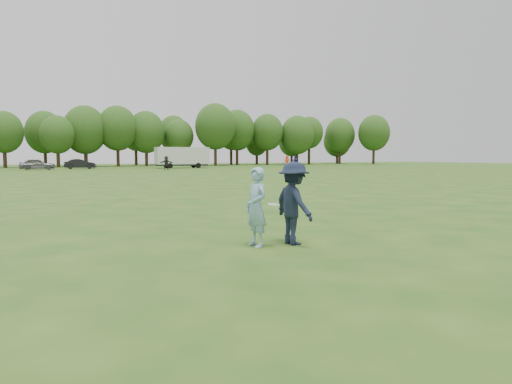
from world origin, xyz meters
TOP-DOWN VIEW (x-y plane):
  - ground at (0.00, 0.00)m, footprint 200.00×200.00m
  - thrower at (0.47, -0.22)m, footprint 0.48×0.67m
  - defender at (1.33, -0.35)m, footprint 0.78×1.24m
  - player_far_b at (28.06, 46.37)m, footprint 0.58×1.17m
  - player_far_c at (31.22, 54.44)m, footprint 1.11×1.09m
  - player_far_d at (10.82, 50.06)m, footprint 1.77×0.67m
  - car_e at (-4.57, 58.98)m, footprint 4.50×1.92m
  - car_f at (0.96, 61.00)m, footprint 4.40×1.72m
  - field_cone at (23.73, 43.08)m, footprint 0.28×0.28m
  - disc_in_play at (0.78, -0.44)m, footprint 0.29×0.29m
  - cargo_trailer at (15.56, 59.46)m, footprint 9.00×2.75m
  - treeline at (2.81, 76.90)m, footprint 130.35×18.39m

SIDE VIEW (x-z plane):
  - ground at x=0.00m, z-range 0.00..0.00m
  - field_cone at x=23.73m, z-range 0.00..0.30m
  - car_f at x=0.96m, z-range 0.00..1.43m
  - car_e at x=-4.57m, z-range 0.00..1.52m
  - thrower at x=0.47m, z-range 0.00..1.72m
  - defender at x=1.33m, z-range 0.00..1.83m
  - disc_in_play at x=0.78m, z-range 0.89..0.94m
  - player_far_d at x=10.82m, z-range 0.00..1.88m
  - player_far_b at x=28.06m, z-range 0.00..1.91m
  - player_far_c at x=31.22m, z-range 0.00..1.94m
  - cargo_trailer at x=15.56m, z-range 0.18..3.38m
  - treeline at x=2.81m, z-range 0.39..12.13m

